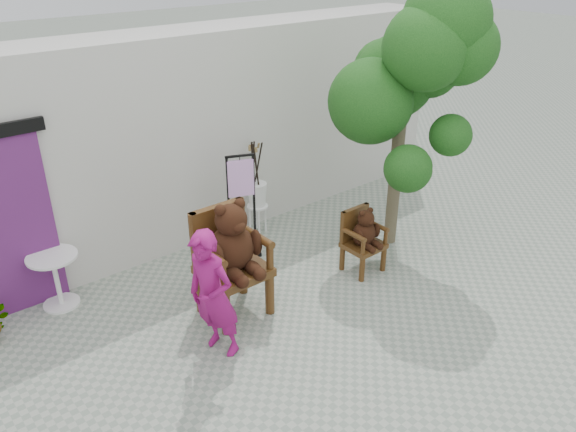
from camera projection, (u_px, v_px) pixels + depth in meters
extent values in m
plane|color=gray|center=(341.00, 314.00, 6.83)|extent=(60.00, 60.00, 0.00)
cube|color=beige|center=(200.00, 134.00, 8.31)|extent=(9.00, 1.00, 3.00)
cube|color=#5E2062|center=(0.00, 230.00, 6.43)|extent=(1.20, 0.08, 2.20)
cylinder|color=#3D230D|center=(226.00, 314.00, 6.39)|extent=(0.11, 0.11, 0.53)
cylinder|color=#3D230D|center=(200.00, 292.00, 6.79)|extent=(0.11, 0.11, 0.53)
cylinder|color=#3D230D|center=(270.00, 294.00, 6.75)|extent=(0.11, 0.11, 0.53)
cylinder|color=#3D230D|center=(243.00, 274.00, 7.14)|extent=(0.11, 0.11, 0.53)
cube|color=#3D230D|center=(234.00, 271.00, 6.63)|extent=(0.76, 0.69, 0.10)
cube|color=#3D230D|center=(218.00, 232.00, 6.66)|extent=(0.72, 0.10, 0.69)
cylinder|color=#3D230D|center=(194.00, 241.00, 6.47)|extent=(0.10, 0.10, 0.69)
cylinder|color=#3D230D|center=(223.00, 276.00, 6.15)|extent=(0.09, 0.09, 0.31)
cylinder|color=#3D230D|center=(208.00, 253.00, 6.28)|extent=(0.10, 0.66, 0.10)
cylinder|color=#3D230D|center=(241.00, 224.00, 6.84)|extent=(0.10, 0.10, 0.69)
cylinder|color=#3D230D|center=(270.00, 256.00, 6.52)|extent=(0.09, 0.09, 0.31)
cylinder|color=#3D230D|center=(255.00, 235.00, 6.65)|extent=(0.10, 0.66, 0.10)
ellipsoid|color=black|center=(231.00, 249.00, 6.52)|extent=(0.56, 0.48, 0.59)
sphere|color=black|center=(231.00, 220.00, 6.32)|extent=(0.37, 0.37, 0.37)
ellipsoid|color=black|center=(239.00, 227.00, 6.23)|extent=(0.17, 0.13, 0.13)
sphere|color=black|center=(220.00, 210.00, 6.19)|extent=(0.13, 0.13, 0.13)
sphere|color=black|center=(240.00, 204.00, 6.33)|extent=(0.13, 0.13, 0.13)
ellipsoid|color=black|center=(217.00, 257.00, 6.26)|extent=(0.13, 0.19, 0.34)
ellipsoid|color=black|center=(236.00, 275.00, 6.36)|extent=(0.16, 0.33, 0.16)
sphere|color=black|center=(242.00, 282.00, 6.28)|extent=(0.16, 0.16, 0.16)
ellipsoid|color=black|center=(256.00, 242.00, 6.56)|extent=(0.13, 0.19, 0.34)
ellipsoid|color=black|center=(253.00, 268.00, 6.50)|extent=(0.16, 0.33, 0.16)
sphere|color=black|center=(260.00, 274.00, 6.41)|extent=(0.16, 0.16, 0.16)
cylinder|color=#3D230D|center=(362.00, 269.00, 7.41)|extent=(0.08, 0.08, 0.35)
cylinder|color=#3D230D|center=(342.00, 258.00, 7.67)|extent=(0.08, 0.08, 0.35)
cylinder|color=#3D230D|center=(383.00, 259.00, 7.65)|extent=(0.08, 0.08, 0.35)
cylinder|color=#3D230D|center=(363.00, 249.00, 7.91)|extent=(0.08, 0.08, 0.35)
cube|color=#3D230D|center=(364.00, 245.00, 7.57)|extent=(0.50, 0.46, 0.07)
cube|color=#3D230D|center=(354.00, 223.00, 7.59)|extent=(0.48, 0.07, 0.46)
cylinder|color=#3D230D|center=(343.00, 228.00, 7.46)|extent=(0.07, 0.07, 0.46)
cylinder|color=#3D230D|center=(363.00, 247.00, 7.25)|extent=(0.06, 0.06, 0.21)
cylinder|color=#3D230D|center=(353.00, 234.00, 7.34)|extent=(0.07, 0.44, 0.07)
cylinder|color=#3D230D|center=(365.00, 218.00, 7.71)|extent=(0.07, 0.07, 0.46)
cylinder|color=#3D230D|center=(386.00, 237.00, 7.50)|extent=(0.06, 0.06, 0.21)
cylinder|color=#3D230D|center=(376.00, 225.00, 7.58)|extent=(0.07, 0.44, 0.07)
ellipsoid|color=black|center=(364.00, 234.00, 7.49)|extent=(0.34, 0.29, 0.35)
sphere|color=black|center=(366.00, 219.00, 7.38)|extent=(0.23, 0.23, 0.23)
ellipsoid|color=black|center=(371.00, 222.00, 7.32)|extent=(0.10, 0.08, 0.08)
sphere|color=black|center=(362.00, 214.00, 7.29)|extent=(0.08, 0.08, 0.08)
sphere|color=black|center=(370.00, 210.00, 7.38)|extent=(0.08, 0.08, 0.08)
ellipsoid|color=black|center=(360.00, 238.00, 7.34)|extent=(0.08, 0.11, 0.20)
ellipsoid|color=black|center=(368.00, 247.00, 7.40)|extent=(0.10, 0.20, 0.10)
sphere|color=black|center=(372.00, 250.00, 7.35)|extent=(0.10, 0.10, 0.10)
ellipsoid|color=black|center=(376.00, 230.00, 7.52)|extent=(0.08, 0.11, 0.20)
ellipsoid|color=black|center=(376.00, 244.00, 7.48)|extent=(0.10, 0.20, 0.10)
sphere|color=black|center=(380.00, 247.00, 7.43)|extent=(0.10, 0.10, 0.10)
imported|color=#921263|center=(213.00, 295.00, 5.83)|extent=(0.53, 0.66, 1.56)
cylinder|color=white|center=(52.00, 257.00, 6.70)|extent=(0.60, 0.60, 0.03)
cylinder|color=white|center=(57.00, 281.00, 6.86)|extent=(0.06, 0.06, 0.68)
cylinder|color=white|center=(62.00, 303.00, 7.01)|extent=(0.44, 0.44, 0.03)
cube|color=black|center=(229.00, 208.00, 7.76)|extent=(0.04, 0.04, 1.50)
cube|color=black|center=(254.00, 205.00, 7.86)|extent=(0.04, 0.04, 1.50)
cube|color=black|center=(240.00, 156.00, 7.47)|extent=(0.38, 0.18, 0.03)
cube|color=black|center=(244.00, 251.00, 8.13)|extent=(0.55, 0.49, 0.06)
cube|color=#E1A0E9|center=(241.00, 178.00, 7.61)|extent=(0.35, 0.17, 0.52)
cylinder|color=black|center=(240.00, 158.00, 7.48)|extent=(0.01, 0.01, 0.08)
cylinder|color=white|center=(257.00, 206.00, 8.54)|extent=(0.32, 0.32, 0.03)
cylinder|color=white|center=(259.00, 215.00, 8.74)|extent=(0.03, 0.03, 0.44)
cylinder|color=white|center=(250.00, 219.00, 8.65)|extent=(0.03, 0.03, 0.44)
cylinder|color=white|center=(257.00, 222.00, 8.53)|extent=(0.03, 0.03, 0.44)
cylinder|color=white|center=(266.00, 219.00, 8.62)|extent=(0.03, 0.03, 0.44)
cylinder|color=black|center=(253.00, 168.00, 8.28)|extent=(0.13, 0.09, 0.80)
cylinder|color=olive|center=(250.00, 147.00, 8.15)|extent=(0.05, 0.04, 0.08)
cylinder|color=black|center=(256.00, 170.00, 8.22)|extent=(0.10, 0.08, 0.80)
cylinder|color=olive|center=(256.00, 150.00, 8.04)|extent=(0.04, 0.04, 0.08)
cylinder|color=black|center=(258.00, 167.00, 8.30)|extent=(0.11, 0.16, 0.79)
cylinder|color=olive|center=(259.00, 145.00, 8.21)|extent=(0.04, 0.05, 0.08)
cylinder|color=black|center=(253.00, 169.00, 8.25)|extent=(0.06, 0.13, 0.80)
cylinder|color=olive|center=(250.00, 149.00, 8.09)|extent=(0.04, 0.04, 0.08)
cylinder|color=black|center=(257.00, 170.00, 8.22)|extent=(0.08, 0.06, 0.80)
cylinder|color=olive|center=(256.00, 150.00, 8.05)|extent=(0.04, 0.04, 0.07)
cylinder|color=black|center=(253.00, 169.00, 8.25)|extent=(0.08, 0.12, 0.80)
cylinder|color=olive|center=(249.00, 148.00, 8.11)|extent=(0.04, 0.04, 0.08)
cylinder|color=#463D2A|center=(398.00, 142.00, 7.77)|extent=(0.18, 0.18, 3.13)
sphere|color=#0F390F|center=(430.00, 67.00, 7.44)|extent=(0.82, 0.82, 0.82)
sphere|color=#0F390F|center=(394.00, 77.00, 7.66)|extent=(1.12, 1.12, 1.12)
sphere|color=#0F390F|center=(446.00, 21.00, 6.88)|extent=(1.10, 1.10, 1.10)
sphere|color=#0F390F|center=(460.00, 47.00, 7.02)|extent=(0.96, 0.96, 0.96)
sphere|color=#0F390F|center=(371.00, 101.00, 7.41)|extent=(1.14, 1.14, 1.14)
sphere|color=#0F390F|center=(383.00, 69.00, 7.77)|extent=(0.83, 0.83, 0.83)
sphere|color=#0F390F|center=(426.00, 47.00, 6.91)|extent=(1.09, 1.09, 1.09)
sphere|color=#0F390F|center=(408.00, 169.00, 7.18)|extent=(0.63, 0.63, 0.63)
sphere|color=#0F390F|center=(451.00, 135.00, 7.34)|extent=(0.56, 0.56, 0.56)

